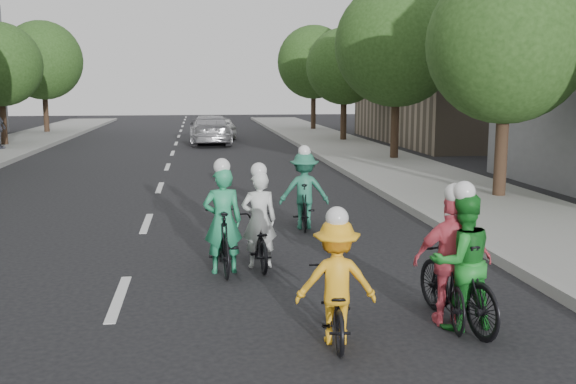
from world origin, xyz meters
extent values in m
plane|color=black|center=(0.00, 0.00, 0.00)|extent=(120.00, 120.00, 0.00)
cube|color=gray|center=(8.00, 10.00, 0.07)|extent=(4.00, 80.00, 0.15)
cube|color=#999993|center=(6.05, 10.00, 0.09)|extent=(0.18, 80.00, 0.18)
cube|color=gray|center=(16.00, 24.00, 4.00)|extent=(10.00, 14.00, 8.00)
cylinder|color=black|center=(-8.20, 24.00, 1.14)|extent=(0.32, 0.32, 2.27)
cylinder|color=black|center=(-8.20, 33.00, 1.24)|extent=(0.32, 0.32, 2.48)
sphere|color=#204216|center=(-8.20, 33.00, 4.53)|extent=(4.80, 4.80, 4.80)
cylinder|color=black|center=(8.80, 6.60, 1.14)|extent=(0.32, 0.32, 2.27)
sphere|color=#204216|center=(8.80, 6.60, 3.97)|extent=(4.00, 4.00, 4.00)
cylinder|color=black|center=(8.80, 15.60, 1.24)|extent=(0.32, 0.32, 2.48)
sphere|color=#204216|center=(8.80, 15.60, 4.53)|extent=(4.80, 4.80, 4.80)
cylinder|color=black|center=(8.80, 24.60, 1.14)|extent=(0.32, 0.32, 2.27)
sphere|color=#204216|center=(8.80, 24.60, 3.97)|extent=(4.00, 4.00, 4.00)
cylinder|color=black|center=(8.80, 33.60, 1.24)|extent=(0.32, 0.32, 2.48)
sphere|color=#204216|center=(8.80, 33.60, 4.53)|extent=(4.80, 4.80, 4.80)
imported|color=black|center=(4.24, -1.60, 0.54)|extent=(0.78, 1.87, 1.09)
imported|color=#1C7F27|center=(4.24, -1.70, 0.83)|extent=(0.89, 0.74, 1.66)
sphere|color=silver|center=(4.24, -1.70, 1.68)|extent=(0.26, 0.26, 0.26)
imported|color=black|center=(4.18, -1.48, 0.46)|extent=(0.64, 1.59, 0.93)
imported|color=#E35063|center=(4.18, -1.58, 0.81)|extent=(0.99, 0.52, 1.62)
sphere|color=silver|center=(4.18, -1.58, 1.64)|extent=(0.26, 0.26, 0.26)
imported|color=black|center=(2.66, -1.82, 0.40)|extent=(0.67, 1.56, 0.79)
imported|color=#F9AA1B|center=(2.66, -1.92, 0.72)|extent=(0.98, 0.62, 1.44)
sphere|color=silver|center=(2.66, -1.92, 1.46)|extent=(0.26, 0.26, 0.26)
imported|color=black|center=(2.09, 1.40, 0.41)|extent=(0.61, 1.57, 0.81)
imported|color=silver|center=(2.09, 1.30, 0.78)|extent=(0.59, 0.40, 1.57)
sphere|color=silver|center=(2.09, 1.30, 1.59)|extent=(0.26, 0.26, 0.26)
imported|color=black|center=(1.49, 1.17, 0.51)|extent=(0.58, 1.71, 1.01)
imported|color=#289563|center=(1.49, 1.07, 0.83)|extent=(0.63, 0.44, 1.67)
sphere|color=silver|center=(1.49, 1.07, 1.69)|extent=(0.26, 0.26, 0.26)
imported|color=black|center=(3.28, 4.16, 0.48)|extent=(0.60, 1.65, 0.97)
imported|color=#256F54|center=(3.28, 4.06, 0.79)|extent=(1.07, 0.68, 1.58)
sphere|color=silver|center=(3.28, 4.06, 1.60)|extent=(0.26, 0.26, 0.26)
imported|color=#ADADB2|center=(1.77, 24.37, 0.75)|extent=(2.14, 5.17, 1.49)
imported|color=white|center=(2.35, 28.16, 0.64)|extent=(2.01, 3.91, 1.27)
camera|label=1|loc=(1.14, -8.79, 2.90)|focal=40.00mm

